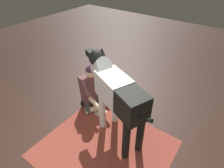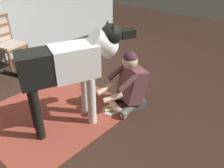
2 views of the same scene
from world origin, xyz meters
TOP-DOWN VIEW (x-y plane):
  - ground_plane at (0.00, 0.00)m, footprint 13.29×13.29m
  - area_rug at (0.04, 0.30)m, footprint 1.83×1.66m
  - person_sitting_on_floor at (0.86, -0.39)m, footprint 0.73×0.62m
  - large_dog at (0.11, -0.08)m, footprint 1.53×0.76m
  - hot_dog_on_plate at (0.60, -0.28)m, footprint 0.23×0.23m

SIDE VIEW (x-z plane):
  - ground_plane at x=0.00m, z-range 0.00..0.00m
  - area_rug at x=0.04m, z-range 0.00..0.01m
  - hot_dog_on_plate at x=0.60m, z-range 0.00..0.06m
  - person_sitting_on_floor at x=0.86m, z-range -0.08..0.78m
  - large_dog at x=0.11m, z-range 0.19..1.47m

